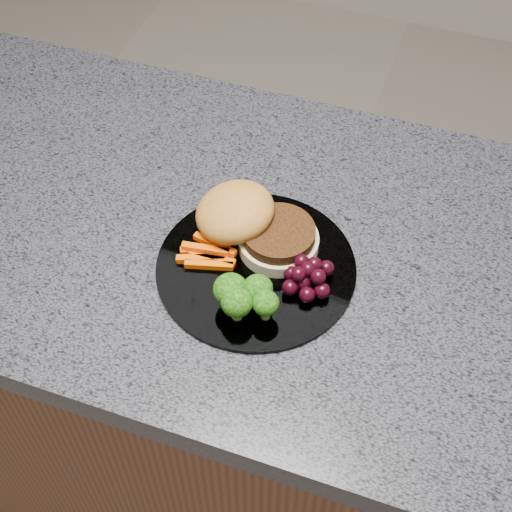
{
  "coord_description": "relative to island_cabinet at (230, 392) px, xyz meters",
  "views": [
    {
      "loc": [
        0.26,
        -0.59,
        1.63
      ],
      "look_at": [
        0.07,
        -0.05,
        0.93
      ],
      "focal_mm": 50.0,
      "sensor_mm": 36.0,
      "label": 1
    }
  ],
  "objects": [
    {
      "name": "broccoli",
      "position": [
        0.08,
        -0.12,
        0.51
      ],
      "size": [
        0.08,
        0.07,
        0.05
      ],
      "rotation": [
        0.0,
        0.0,
        0.22
      ],
      "color": "olive",
      "rests_on": "plate"
    },
    {
      "name": "grape_bunch",
      "position": [
        0.14,
        -0.06,
        0.49
      ],
      "size": [
        0.06,
        0.07,
        0.04
      ],
      "rotation": [
        0.0,
        0.0,
        0.43
      ],
      "color": "black",
      "rests_on": "plate"
    },
    {
      "name": "countertop",
      "position": [
        0.0,
        0.0,
        0.45
      ],
      "size": [
        1.2,
        0.6,
        0.04
      ],
      "primitive_type": "cube",
      "color": "#4E5059",
      "rests_on": "island_cabinet"
    },
    {
      "name": "burger",
      "position": [
        0.05,
        -0.01,
        0.5
      ],
      "size": [
        0.19,
        0.13,
        0.06
      ],
      "rotation": [
        0.0,
        0.0,
        0.17
      ],
      "color": "beige",
      "rests_on": "plate"
    },
    {
      "name": "island_cabinet",
      "position": [
        0.0,
        0.0,
        0.0
      ],
      "size": [
        1.2,
        0.6,
        0.86
      ],
      "primitive_type": "cube",
      "color": "brown",
      "rests_on": "ground"
    },
    {
      "name": "plate",
      "position": [
        0.07,
        -0.05,
        0.47
      ],
      "size": [
        0.26,
        0.26,
        0.01
      ],
      "primitive_type": "cylinder",
      "color": "white",
      "rests_on": "countertop"
    },
    {
      "name": "carrot_sticks",
      "position": [
        0.01,
        -0.06,
        0.48
      ],
      "size": [
        0.08,
        0.05,
        0.02
      ],
      "rotation": [
        0.0,
        0.0,
        -0.12
      ],
      "color": "#FD5C04",
      "rests_on": "plate"
    }
  ]
}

